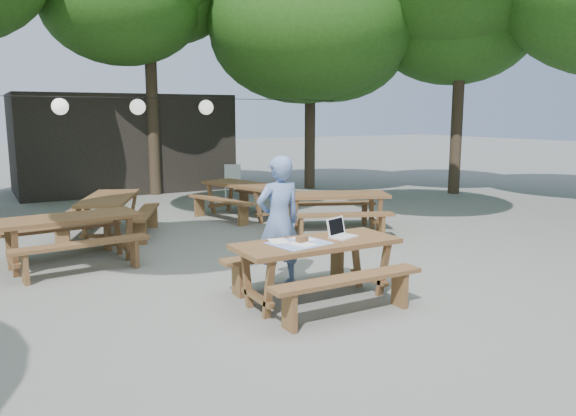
% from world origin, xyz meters
% --- Properties ---
extents(ground, '(80.00, 80.00, 0.00)m').
position_xyz_m(ground, '(0.00, 0.00, 0.00)').
color(ground, '#60605B').
rests_on(ground, ground).
extents(pavilion, '(6.00, 3.00, 2.80)m').
position_xyz_m(pavilion, '(0.50, 10.50, 1.40)').
color(pavilion, black).
rests_on(pavilion, ground).
extents(main_picnic_table, '(2.00, 1.58, 0.75)m').
position_xyz_m(main_picnic_table, '(0.03, -0.99, 0.39)').
color(main_picnic_table, '#51301C').
rests_on(main_picnic_table, ground).
extents(picnic_table_nw, '(2.06, 1.74, 0.75)m').
position_xyz_m(picnic_table_nw, '(-2.29, 2.24, 0.39)').
color(picnic_table_nw, '#51301C').
rests_on(picnic_table_nw, ground).
extents(picnic_table_ne, '(2.37, 2.20, 0.75)m').
position_xyz_m(picnic_table_ne, '(2.52, 2.27, 0.39)').
color(picnic_table_ne, '#51301C').
rests_on(picnic_table_ne, ground).
extents(picnic_table_far_w, '(2.21, 2.37, 0.75)m').
position_xyz_m(picnic_table_far_w, '(-1.33, 4.00, 0.39)').
color(picnic_table_far_w, '#51301C').
rests_on(picnic_table_far_w, ground).
extents(picnic_table_far_e, '(2.02, 2.25, 0.75)m').
position_xyz_m(picnic_table_far_e, '(1.66, 4.57, 0.39)').
color(picnic_table_far_e, '#51301C').
rests_on(picnic_table_far_e, ground).
extents(woman, '(0.64, 0.43, 1.73)m').
position_xyz_m(woman, '(-0.05, -0.19, 0.86)').
color(woman, '#6A86C1').
rests_on(woman, ground).
extents(plastic_chair, '(0.58, 0.58, 0.90)m').
position_xyz_m(plastic_chair, '(2.59, 7.22, 0.26)').
color(plastic_chair, silver).
rests_on(plastic_chair, ground).
extents(laptop, '(0.40, 0.35, 0.24)m').
position_xyz_m(laptop, '(0.41, -0.93, 0.81)').
color(laptop, white).
rests_on(laptop, main_picnic_table).
extents(tabletop_clutter, '(0.73, 0.67, 0.08)m').
position_xyz_m(tabletop_clutter, '(-0.21, -0.97, 0.76)').
color(tabletop_clutter, '#375BBE').
rests_on(tabletop_clutter, main_picnic_table).
extents(paper_lanterns, '(9.00, 0.34, 0.38)m').
position_xyz_m(paper_lanterns, '(-0.19, 6.00, 2.40)').
color(paper_lanterns, black).
rests_on(paper_lanterns, ground).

